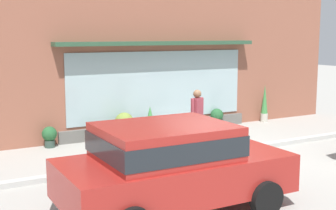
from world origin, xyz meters
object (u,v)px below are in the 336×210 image
Objects in this scene: potted_plant_near_hydrant at (150,122)px; parked_car_red at (171,162)px; pedestrian_with_handbag at (197,115)px; potted_plant_trailing_edge at (101,134)px; potted_plant_window_center at (265,104)px; potted_plant_low_front at (124,126)px; fire_hydrant at (170,133)px; potted_plant_window_right at (49,136)px; potted_plant_window_left at (217,118)px.

parked_car_red is at bearing -114.00° from potted_plant_near_hydrant.
pedestrian_with_handbag is 1.74× the size of potted_plant_near_hydrant.
pedestrian_with_handbag reaches higher than potted_plant_trailing_edge.
pedestrian_with_handbag is 4.91m from potted_plant_window_center.
parked_car_red is at bearing -106.22° from potted_plant_low_front.
potted_plant_low_front is at bearing -177.86° from potted_plant_window_center.
potted_plant_near_hydrant is (-0.32, 2.07, -0.50)m from pedestrian_with_handbag.
potted_plant_trailing_edge is (-1.35, 1.55, -0.17)m from fire_hydrant.
pedestrian_with_handbag reaches higher than potted_plant_low_front.
pedestrian_with_handbag is 0.40× the size of parked_car_red.
potted_plant_window_right is (-3.03, 0.17, -0.12)m from potted_plant_near_hydrant.
potted_plant_window_left is 3.52m from potted_plant_low_front.
pedestrian_with_handbag is 2.79m from potted_plant_trailing_edge.
potted_plant_window_left reaches higher than potted_plant_trailing_edge.
potted_plant_trailing_edge is (-6.35, -0.42, -0.34)m from potted_plant_window_center.
potted_plant_near_hydrant is 2.66m from potted_plant_window_left.
parked_car_red reaches higher than potted_plant_near_hydrant.
pedestrian_with_handbag is 3.34m from potted_plant_window_left.
parked_car_red is 3.06× the size of potted_plant_window_center.
fire_hydrant is 1.59× the size of potted_plant_window_right.
pedestrian_with_handbag is 2.61× the size of potted_plant_window_left.
potted_plant_low_front reaches higher than potted_plant_window_left.
potted_plant_window_center is 1.41× the size of potted_plant_near_hydrant.
potted_plant_window_center is 2.27× the size of potted_plant_window_right.
pedestrian_with_handbag is at bearing 52.30° from parked_car_red.
parked_car_red is 6.94× the size of potted_plant_window_right.
potted_plant_window_left is at bearing -158.63° from pedestrian_with_handbag.
pedestrian_with_handbag is 2.16m from potted_plant_near_hydrant.
potted_plant_window_right is (-0.56, 5.72, -0.56)m from parked_car_red.
potted_plant_window_left is (-2.03, 0.05, -0.34)m from potted_plant_window_center.
fire_hydrant is 0.99× the size of potted_plant_near_hydrant.
parked_car_red is 5.78m from potted_plant_window_right.
potted_plant_trailing_edge is 0.97× the size of potted_plant_window_left.
potted_plant_low_front is (-1.19, 2.06, -0.52)m from pedestrian_with_handbag.
potted_plant_trailing_edge is 0.74× the size of potted_plant_low_front.
potted_plant_near_hydrant is at bearing 67.04° from parked_car_red.
potted_plant_near_hydrant is at bearing -104.60° from pedestrian_with_handbag.
potted_plant_low_front is at bearing 74.82° from parked_car_red.
potted_plant_near_hydrant reaches higher than potted_plant_trailing_edge.
fire_hydrant is 0.85m from pedestrian_with_handbag.
potted_plant_window_center is at bearing 0.20° from potted_plant_window_right.
pedestrian_with_handbag is at bearing -152.50° from potted_plant_window_center.
potted_plant_window_left is at bearing 49.59° from parked_car_red.
pedestrian_with_handbag reaches higher than potted_plant_window_right.
potted_plant_window_center is 2.19× the size of potted_plant_trailing_edge.
potted_plant_trailing_edge is at bearing -66.10° from pedestrian_with_handbag.
pedestrian_with_handbag is 4.08m from potted_plant_window_right.
potted_plant_window_right is (-2.71, 1.95, -0.15)m from fire_hydrant.
pedestrian_with_handbag is at bearing -42.62° from potted_plant_trailing_edge.
fire_hydrant reaches higher than potted_plant_window_left.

